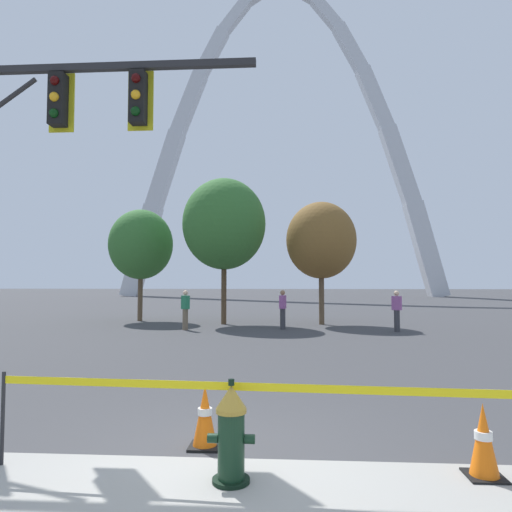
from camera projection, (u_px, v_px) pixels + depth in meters
name	position (u px, v px, depth m)	size (l,w,h in m)	color
ground_plane	(221.00, 460.00, 5.05)	(240.00, 240.00, 0.00)	#3D3D3F
fire_hydrant	(231.00, 434.00, 4.49)	(0.46, 0.48, 0.99)	black
caution_tape_barrier	(278.00, 410.00, 4.55)	(5.88, 0.42, 0.98)	#232326
traffic_cone_by_hydrant	(205.00, 416.00, 5.45)	(0.36, 0.36, 0.73)	black
traffic_cone_mid_sidewalk	(483.00, 441.00, 4.60)	(0.36, 0.36, 0.73)	black
monument_arch	(281.00, 156.00, 62.78)	(43.30, 2.26, 43.53)	silver
tree_far_left	(141.00, 245.00, 23.22)	(3.17, 3.17, 5.55)	brown
tree_left_mid	(224.00, 224.00, 21.48)	(3.84, 3.84, 6.72)	brown
tree_center_left	(321.00, 240.00, 21.29)	(3.20, 3.20, 5.60)	brown
pedestrian_walking_left	(397.00, 311.00, 17.98)	(0.39, 0.36, 1.59)	#38383D
pedestrian_standing_center	(185.00, 310.00, 18.69)	(0.38, 0.38, 1.59)	brown
pedestrian_walking_right	(283.00, 309.00, 18.98)	(0.30, 0.39, 1.59)	#38383D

